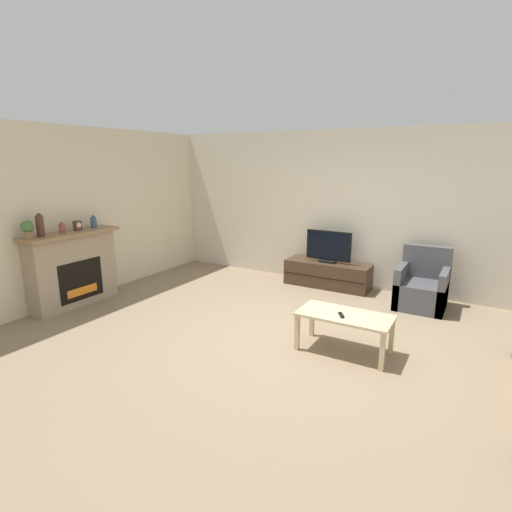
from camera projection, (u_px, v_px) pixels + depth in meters
name	position (u px, v px, depth m)	size (l,w,h in m)	color
ground_plane	(286.00, 340.00, 4.97)	(24.00, 24.00, 0.00)	#89755B
wall_back	(355.00, 210.00, 6.87)	(12.00, 0.06, 2.70)	beige
wall_left	(86.00, 213.00, 6.42)	(0.06, 12.00, 2.70)	beige
fireplace	(73.00, 268.00, 6.08)	(0.47, 1.45, 1.14)	tan
mantel_vase_left	(40.00, 226.00, 5.54)	(0.10, 0.10, 0.33)	#512D23
mantel_vase_centre_left	(62.00, 228.00, 5.83)	(0.09, 0.09, 0.17)	#994C3D
mantel_vase_right	(94.00, 222.00, 6.28)	(0.10, 0.10, 0.20)	#385670
mantel_clock	(77.00, 226.00, 6.04)	(0.08, 0.11, 0.15)	brown
potted_plant	(27.00, 229.00, 5.39)	(0.17, 0.17, 0.25)	#936B4C
tv_stand	(327.00, 274.00, 7.04)	(1.48, 0.48, 0.44)	#422D1E
tv	(328.00, 248.00, 6.93)	(0.81, 0.18, 0.56)	black
armchair	(422.00, 288.00, 6.05)	(0.70, 0.76, 0.90)	#4C4C51
coffee_table	(345.00, 319.00, 4.59)	(1.06, 0.53, 0.46)	#CCB289
remote	(341.00, 315.00, 4.52)	(0.11, 0.15, 0.02)	black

